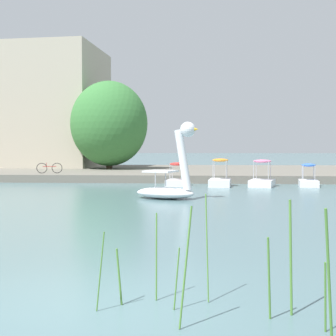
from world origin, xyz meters
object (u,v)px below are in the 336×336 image
at_px(swan_boat, 170,180).
at_px(pedal_boat_orange, 220,179).
at_px(pedal_boat_blue, 308,180).
at_px(tree_willow_near_path, 109,124).
at_px(bicycle_parked, 49,168).
at_px(pedal_boat_red, 177,179).
at_px(pedal_boat_pink, 262,179).

relative_size(swan_boat, pedal_boat_orange, 1.44).
bearing_deg(pedal_boat_orange, swan_boat, -109.35).
distance_m(pedal_boat_blue, tree_willow_near_path, 18.97).
distance_m(tree_willow_near_path, bicycle_parked, 8.80).
relative_size(pedal_boat_red, pedal_boat_blue, 0.94).
bearing_deg(tree_willow_near_path, bicycle_parked, -110.46).
bearing_deg(pedal_boat_blue, pedal_boat_orange, -176.69).
xyz_separation_m(pedal_boat_pink, bicycle_parked, (-14.49, 4.35, 0.44)).
relative_size(pedal_boat_red, bicycle_parked, 1.20).
relative_size(pedal_boat_red, pedal_boat_orange, 0.87).
height_order(swan_boat, pedal_boat_blue, swan_boat).
bearing_deg(bicycle_parked, swan_boat, -50.79).
xyz_separation_m(swan_boat, bicycle_parked, (-9.45, 11.58, 0.06)).
relative_size(tree_willow_near_path, bicycle_parked, 4.45).
xyz_separation_m(swan_boat, tree_willow_near_path, (-6.64, 19.11, 3.63)).
height_order(pedal_boat_orange, tree_willow_near_path, tree_willow_near_path).
bearing_deg(pedal_boat_blue, pedal_boat_red, -179.30).
bearing_deg(swan_boat, pedal_boat_red, 90.71).
bearing_deg(pedal_boat_red, pedal_boat_blue, 0.70).
xyz_separation_m(pedal_boat_red, pedal_boat_blue, (7.93, 0.10, -0.01)).
relative_size(pedal_boat_orange, bicycle_parked, 1.38).
height_order(pedal_boat_orange, bicycle_parked, pedal_boat_orange).
bearing_deg(pedal_boat_orange, pedal_boat_blue, 3.31).
bearing_deg(swan_boat, pedal_boat_orange, 70.65).
xyz_separation_m(pedal_boat_red, tree_willow_near_path, (-6.54, 11.67, 4.07)).
bearing_deg(tree_willow_near_path, pedal_boat_pink, -45.50).
height_order(pedal_boat_red, pedal_boat_pink, pedal_boat_pink).
height_order(pedal_boat_red, bicycle_parked, pedal_boat_red).
bearing_deg(swan_boat, tree_willow_near_path, 109.15).
bearing_deg(pedal_boat_pink, pedal_boat_blue, 6.31).
relative_size(pedal_boat_blue, tree_willow_near_path, 0.29).
bearing_deg(pedal_boat_pink, pedal_boat_red, 177.64).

